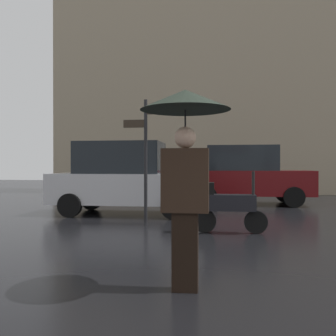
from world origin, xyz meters
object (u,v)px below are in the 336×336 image
object	(u,v)px
pedestrian_with_umbrella	(185,138)
parked_car_right	(246,175)
parked_car_left	(126,178)
parked_scooter	(228,205)
street_signpost	(146,149)

from	to	relation	value
pedestrian_with_umbrella	parked_car_right	bearing A→B (deg)	-154.31
pedestrian_with_umbrella	parked_car_right	world-z (taller)	pedestrian_with_umbrella
pedestrian_with_umbrella	parked_car_right	distance (m)	9.19
parked_car_left	parked_scooter	bearing A→B (deg)	-41.74
pedestrian_with_umbrella	parked_car_left	bearing A→B (deg)	-126.03
parked_scooter	parked_car_left	bearing A→B (deg)	130.51
parked_scooter	parked_car_left	world-z (taller)	parked_car_left
street_signpost	parked_scooter	bearing A→B (deg)	-25.37
pedestrian_with_umbrella	parked_car_right	size ratio (longest dim) A/B	0.51
pedestrian_with_umbrella	parked_scooter	xyz separation A→B (m)	(0.55, 3.48, -1.09)
parked_scooter	parked_car_right	bearing A→B (deg)	75.17
parked_car_left	parked_car_right	bearing A→B (deg)	42.28
pedestrian_with_umbrella	street_signpost	size ratio (longest dim) A/B	0.76
pedestrian_with_umbrella	parked_car_left	world-z (taller)	pedestrian_with_umbrella
parked_car_right	street_signpost	xyz separation A→B (m)	(-2.61, -4.72, 0.72)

